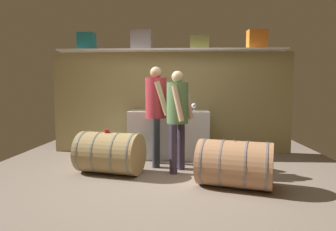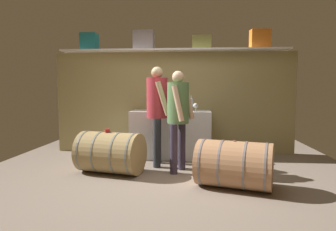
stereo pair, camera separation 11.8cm
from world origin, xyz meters
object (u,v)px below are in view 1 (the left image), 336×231
at_px(toolcase_orange, 257,39).
at_px(wine_bottle_amber, 176,104).
at_px(wine_barrel_far, 235,164).
at_px(toolcase_olive, 200,42).
at_px(work_cabinet, 169,134).
at_px(visitor_tasting, 156,105).
at_px(toolcase_teal, 87,42).
at_px(winemaker_pouring, 178,110).
at_px(wine_bottle_green, 170,103).
at_px(tasting_cup, 107,131).
at_px(wine_glass, 194,106).
at_px(toolcase_grey, 142,40).
at_px(wine_barrel_near, 110,153).
at_px(wine_bottle_clear, 189,104).

bearing_deg(toolcase_orange, wine_bottle_amber, -179.99).
xyz_separation_m(wine_bottle_amber, wine_barrel_far, (0.81, -1.86, -0.69)).
xyz_separation_m(toolcase_olive, wine_bottle_amber, (-0.45, -0.11, -1.15)).
xyz_separation_m(work_cabinet, wine_barrel_far, (0.93, -1.73, -0.13)).
bearing_deg(visitor_tasting, toolcase_teal, -125.77).
bearing_deg(winemaker_pouring, wine_barrel_far, 70.74).
relative_size(wine_bottle_green, visitor_tasting, 0.19).
bearing_deg(toolcase_olive, winemaker_pouring, -103.20).
height_order(toolcase_orange, wine_barrel_far, toolcase_orange).
bearing_deg(winemaker_pouring, tasting_cup, -57.76).
bearing_deg(wine_barrel_far, toolcase_orange, 87.35).
bearing_deg(tasting_cup, wine_barrel_far, -17.19).
height_order(toolcase_orange, tasting_cup, toolcase_orange).
height_order(toolcase_teal, wine_bottle_amber, toolcase_teal).
bearing_deg(wine_bottle_amber, wine_bottle_green, -145.99).
bearing_deg(wine_bottle_green, toolcase_orange, 6.32).
xyz_separation_m(toolcase_teal, tasting_cup, (0.72, -1.42, -1.53)).
height_order(toolcase_teal, wine_glass, toolcase_teal).
xyz_separation_m(tasting_cup, visitor_tasting, (0.70, 0.52, 0.35)).
xyz_separation_m(toolcase_grey, wine_barrel_near, (-0.30, -1.42, -1.89)).
bearing_deg(wine_glass, toolcase_olive, 76.97).
bearing_deg(tasting_cup, work_cabinet, 53.16).
height_order(toolcase_olive, wine_barrel_near, toolcase_olive).
xyz_separation_m(wine_bottle_clear, tasting_cup, (-1.26, -1.17, -0.35)).
bearing_deg(wine_bottle_clear, wine_bottle_green, 169.41).
xyz_separation_m(toolcase_orange, wine_glass, (-1.19, -0.51, -1.22)).
xyz_separation_m(wine_barrel_far, visitor_tasting, (-1.11, 1.08, 0.70)).
distance_m(toolcase_olive, wine_bottle_amber, 1.24).
relative_size(toolcase_olive, toolcase_orange, 1.00).
relative_size(toolcase_orange, wine_barrel_near, 0.33).
height_order(wine_bottle_clear, wine_bottle_amber, wine_bottle_amber).
relative_size(wine_bottle_amber, tasting_cup, 3.94).
xyz_separation_m(toolcase_grey, wine_bottle_clear, (0.91, -0.25, -1.20)).
distance_m(wine_bottle_clear, wine_bottle_amber, 0.29).
distance_m(work_cabinet, tasting_cup, 1.48).
bearing_deg(toolcase_teal, winemaker_pouring, -36.02).
relative_size(toolcase_grey, visitor_tasting, 0.24).
bearing_deg(wine_bottle_amber, wine_glass, -49.92).
bearing_deg(toolcase_teal, wine_bottle_clear, -7.72).
xyz_separation_m(toolcase_teal, winemaker_pouring, (1.79, -1.27, -1.24)).
distance_m(toolcase_olive, tasting_cup, 2.52).
distance_m(toolcase_orange, work_cabinet, 2.42).
relative_size(wine_glass, visitor_tasting, 0.09).
bearing_deg(wine_barrel_near, wine_bottle_green, 69.17).
distance_m(toolcase_grey, wine_glass, 1.66).
bearing_deg(toolcase_teal, toolcase_olive, -0.62).
distance_m(toolcase_olive, work_cabinet, 1.82).
height_order(work_cabinet, tasting_cup, work_cabinet).
distance_m(toolcase_teal, wine_barrel_near, 2.47).
bearing_deg(toolcase_orange, wine_barrel_near, -154.49).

